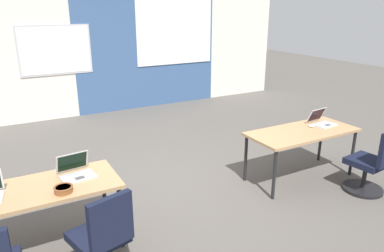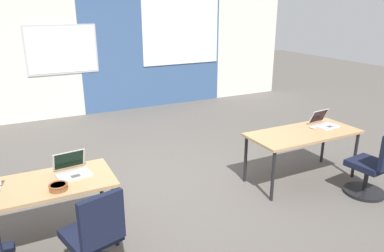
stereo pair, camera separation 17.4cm
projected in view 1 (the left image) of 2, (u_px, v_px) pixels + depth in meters
name	position (u px, v px, depth m)	size (l,w,h in m)	color
ground_plane	(172.00, 188.00, 4.98)	(24.00, 24.00, 0.00)	#56514C
back_wall_assembly	(91.00, 51.00, 8.04)	(10.00, 0.27, 2.80)	silver
desk_near_left	(34.00, 194.00, 3.47)	(1.60, 0.70, 0.72)	tan
desk_near_right	(302.00, 135.00, 5.07)	(1.60, 0.70, 0.72)	tan
laptop_near_right_end	(322.00, 121.00, 5.31)	(0.36, 0.36, 0.22)	silver
mouse_near_right_end	(311.00, 126.00, 5.19)	(0.08, 0.11, 0.03)	silver
chair_near_right_end	(371.00, 167.00, 4.74)	(0.52, 0.56, 0.92)	black
laptop_near_left_inner	(76.00, 171.00, 3.70)	(0.36, 0.34, 0.23)	#B7B7BC
chair_near_left_inner	(103.00, 244.00, 3.20)	(0.54, 0.59, 0.92)	black
snack_bowl	(63.00, 189.00, 3.38)	(0.18, 0.18, 0.06)	brown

